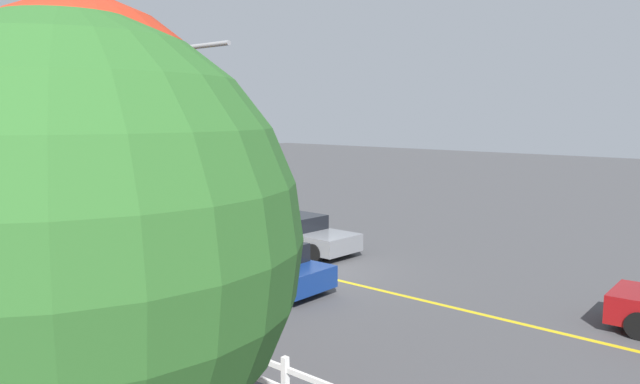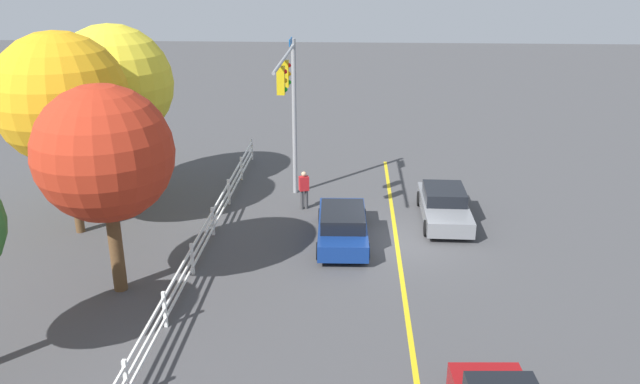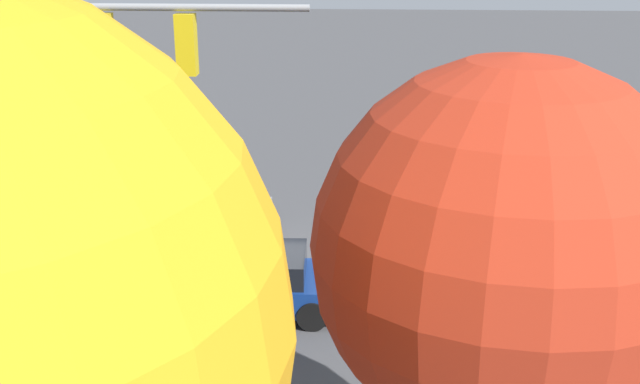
{
  "view_description": "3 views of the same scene",
  "coord_description": "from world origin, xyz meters",
  "views": [
    {
      "loc": [
        -12.78,
        13.64,
        5.03
      ],
      "look_at": [
        -2.05,
        1.52,
        2.91
      ],
      "focal_mm": 33.78,
      "sensor_mm": 36.0,
      "label": 1
    },
    {
      "loc": [
        -21.78,
        1.75,
        10.14
      ],
      "look_at": [
        -0.48,
        2.9,
        2.14
      ],
      "focal_mm": 35.11,
      "sensor_mm": 36.0,
      "label": 2
    },
    {
      "loc": [
        -2.58,
        16.9,
        7.94
      ],
      "look_at": [
        -1.71,
        1.37,
        2.49
      ],
      "focal_mm": 43.16,
      "sensor_mm": 36.0,
      "label": 3
    }
  ],
  "objects": [
    {
      "name": "lane_center_stripe",
      "position": [
        -4.0,
        0.0,
        0.0
      ],
      "size": [
        28.0,
        0.16,
        0.01
      ],
      "primitive_type": "cube",
      "color": "gold",
      "rests_on": "ground_plane"
    },
    {
      "name": "white_rail_fence",
      "position": [
        -3.0,
        7.11,
        0.6
      ],
      "size": [
        26.1,
        0.1,
        1.15
      ],
      "color": "white",
      "rests_on": "ground_plane"
    },
    {
      "name": "car_1",
      "position": [
        2.24,
        -2.05,
        0.64
      ],
      "size": [
        4.69,
        1.93,
        1.33
      ],
      "rotation": [
        0.0,
        0.0,
        3.13
      ],
      "color": "slate",
      "rests_on": "ground_plane"
    },
    {
      "name": "ground_plane",
      "position": [
        0.0,
        0.0,
        0.0
      ],
      "size": [
        120.0,
        120.0,
        0.0
      ],
      "primitive_type": "plane",
      "color": "#444447"
    },
    {
      "name": "tree_3",
      "position": [
        -4.15,
        9.22,
        4.6
      ],
      "size": [
        4.21,
        4.21,
        6.73
      ],
      "color": "brown",
      "rests_on": "ground_plane"
    },
    {
      "name": "pedestrian",
      "position": [
        3.14,
        3.78,
        0.93
      ],
      "size": [
        0.38,
        0.46,
        1.69
      ],
      "rotation": [
        0.0,
        0.0,
        0.33
      ],
      "color": "#3F3F42",
      "rests_on": "ground_plane"
    },
    {
      "name": "signal_assembly",
      "position": [
        3.09,
        4.33,
        4.96
      ],
      "size": [
        6.93,
        0.38,
        7.08
      ],
      "color": "gray",
      "rests_on": "ground_plane"
    },
    {
      "name": "tree_2",
      "position": [
        4.31,
        12.0,
        5.09
      ],
      "size": [
        5.05,
        5.05,
        7.62
      ],
      "color": "brown",
      "rests_on": "ground_plane"
    },
    {
      "name": "tree_4",
      "position": [
        0.27,
        12.43,
        5.31
      ],
      "size": [
        4.9,
        4.9,
        7.77
      ],
      "color": "brown",
      "rests_on": "ground_plane"
    },
    {
      "name": "car_0",
      "position": [
        -0.06,
        2.07,
        0.67
      ],
      "size": [
        4.79,
        2.02,
        1.35
      ],
      "rotation": [
        0.0,
        0.0,
        0.03
      ],
      "color": "navy",
      "rests_on": "ground_plane"
    }
  ]
}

